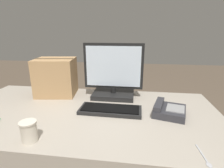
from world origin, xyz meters
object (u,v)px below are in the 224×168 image
(desk_phone, at_px, (168,110))
(spoon, at_px, (205,159))
(cardboard_box, at_px, (56,77))
(keyboard, at_px, (110,110))
(monitor, at_px, (113,76))
(paper_cup_right, at_px, (29,131))

(desk_phone, distance_m, spoon, 0.42)
(spoon, relative_size, cardboard_box, 0.43)
(keyboard, bearing_deg, spoon, -39.37)
(desk_phone, relative_size, cardboard_box, 0.73)
(desk_phone, bearing_deg, keyboard, -163.42)
(keyboard, bearing_deg, desk_phone, 3.00)
(spoon, bearing_deg, keyboard, -135.22)
(monitor, xyz_separation_m, desk_phone, (0.39, -0.26, -0.14))
(cardboard_box, bearing_deg, monitor, 0.20)
(cardboard_box, bearing_deg, paper_cup_right, -76.80)
(cardboard_box, bearing_deg, spoon, -34.96)
(desk_phone, distance_m, cardboard_box, 0.92)
(monitor, distance_m, keyboard, 0.32)
(spoon, bearing_deg, monitor, -149.22)
(paper_cup_right, height_order, cardboard_box, cardboard_box)
(desk_phone, distance_m, paper_cup_right, 0.82)
(monitor, distance_m, spoon, 0.84)
(spoon, bearing_deg, paper_cup_right, -96.05)
(monitor, bearing_deg, desk_phone, -33.97)
(spoon, height_order, cardboard_box, cardboard_box)
(paper_cup_right, xyz_separation_m, cardboard_box, (-0.15, 0.65, 0.10))
(monitor, xyz_separation_m, cardboard_box, (-0.48, -0.00, -0.02))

